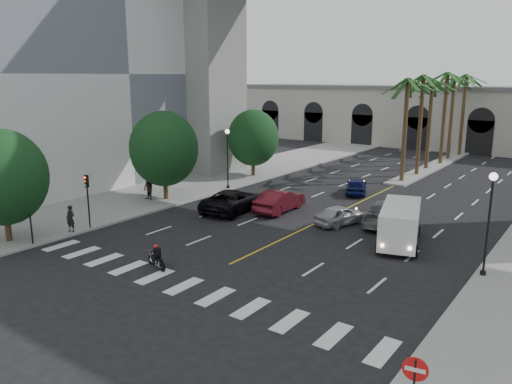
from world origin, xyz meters
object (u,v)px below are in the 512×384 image
lamp_post_right (489,216)px  car_c (233,200)px  car_a (340,215)px  lamp_post_left_far (228,154)px  car_e (356,186)px  pedestrian_a (71,219)px  cargo_van (400,223)px  pedestrian_b (148,189)px  traffic_signal_near (29,205)px  car_b (280,201)px  do_not_enter_sign (414,384)px  traffic_signal_far (87,192)px  motorcycle_rider (157,258)px  car_d (387,213)px

lamp_post_right → car_c: lamp_post_right is taller
car_a → lamp_post_left_far: bearing=1.4°
car_e → pedestrian_a: bearing=41.4°
lamp_post_right → car_a: bearing=157.4°
cargo_van → pedestrian_b: 20.10m
lamp_post_left_far → pedestrian_b: lamp_post_left_far is taller
pedestrian_b → traffic_signal_near: bearing=-70.7°
cargo_van → pedestrian_b: cargo_van is taller
lamp_post_left_far → car_b: 8.80m
car_a → do_not_enter_sign: bearing=139.6°
car_b → car_e: car_b is taller
car_e → car_a: bearing=85.3°
cargo_van → do_not_enter_sign: (6.24, -16.20, 0.69)m
car_e → traffic_signal_near: bearing=44.4°
traffic_signal_far → car_b: (7.62, 11.03, -1.69)m
cargo_van → motorcycle_rider: bearing=-145.2°
car_c → car_d: 11.14m
car_e → pedestrian_a: 23.18m
car_c → car_d: bearing=-169.5°
lamp_post_right → do_not_enter_sign: 13.89m
car_b → pedestrian_a: bearing=55.0°
traffic_signal_near → pedestrian_b: size_ratio=2.00×
lamp_post_left_far → pedestrian_a: size_ratio=3.14×
car_c → cargo_van: 12.77m
car_c → pedestrian_b: bearing=5.4°
lamp_post_left_far → traffic_signal_far: bearing=-89.6°
car_b → car_a: bearing=173.0°
car_b → car_c: (-2.88, -1.96, 0.00)m
do_not_enter_sign → car_c: bearing=128.9°
car_a → pedestrian_a: (-13.00, -11.87, 0.33)m
traffic_signal_near → cargo_van: size_ratio=0.61×
traffic_signal_near → car_b: traffic_signal_near is taller
lamp_post_left_far → lamp_post_right: 24.16m
car_c → pedestrian_b: (-7.28, -1.66, 0.24)m
car_d → pedestrian_b: pedestrian_b is taller
lamp_post_left_far → car_b: size_ratio=1.08×
car_d → pedestrian_b: bearing=9.3°
car_a → car_c: 8.20m
lamp_post_right → motorcycle_rider: 16.77m
motorcycle_rider → do_not_enter_sign: bearing=-2.2°
car_e → pedestrian_b: pedestrian_b is taller
traffic_signal_far → do_not_enter_sign: traffic_signal_far is taller
lamp_post_right → car_e: lamp_post_right is taller
pedestrian_a → car_e: bearing=50.4°
traffic_signal_far → pedestrian_b: traffic_signal_far is taller
traffic_signal_far → cargo_van: 19.68m
lamp_post_right → pedestrian_a: bearing=-161.3°
lamp_post_left_far → traffic_signal_near: (0.10, -18.50, -0.71)m
car_c → do_not_enter_sign: size_ratio=2.13×
traffic_signal_near → pedestrian_b: bearing=102.5°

